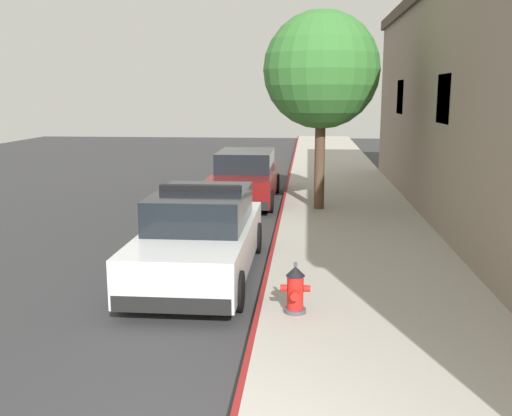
{
  "coord_description": "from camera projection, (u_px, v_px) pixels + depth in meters",
  "views": [
    {
      "loc": [
        0.64,
        -4.37,
        3.31
      ],
      "look_at": [
        -0.38,
        7.38,
        1.0
      ],
      "focal_mm": 41.21,
      "sensor_mm": 36.0,
      "label": 1
    }
  ],
  "objects": [
    {
      "name": "ground_plane",
      "position": [
        119.0,
        228.0,
        15.12
      ],
      "size": [
        31.37,
        60.0,
        0.2
      ],
      "primitive_type": "cube",
      "color": "#353538"
    },
    {
      "name": "parked_car_silver_ahead",
      "position": [
        245.0,
        178.0,
        18.2
      ],
      "size": [
        1.94,
        4.84,
        1.56
      ],
      "color": "maroon",
      "rests_on": "ground"
    },
    {
      "name": "sidewalk_pavement",
      "position": [
        354.0,
        226.0,
        14.57
      ],
      "size": [
        3.66,
        60.0,
        0.16
      ],
      "primitive_type": "cube",
      "color": "#ADA89E",
      "rests_on": "ground"
    },
    {
      "name": "fire_hydrant",
      "position": [
        295.0,
        290.0,
        8.53
      ],
      "size": [
        0.44,
        0.4,
        0.76
      ],
      "color": "#4C4C51",
      "rests_on": "sidewalk_pavement"
    },
    {
      "name": "police_cruiser",
      "position": [
        201.0,
        236.0,
        10.72
      ],
      "size": [
        1.94,
        4.84,
        1.68
      ],
      "color": "white",
      "rests_on": "ground"
    },
    {
      "name": "street_tree",
      "position": [
        322.0,
        70.0,
        15.65
      ],
      "size": [
        3.13,
        3.13,
        5.33
      ],
      "color": "brown",
      "rests_on": "sidewalk_pavement"
    },
    {
      "name": "curb_painted_edge",
      "position": [
        279.0,
        224.0,
        14.73
      ],
      "size": [
        0.08,
        60.0,
        0.16
      ],
      "primitive_type": "cube",
      "color": "maroon",
      "rests_on": "ground"
    }
  ]
}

